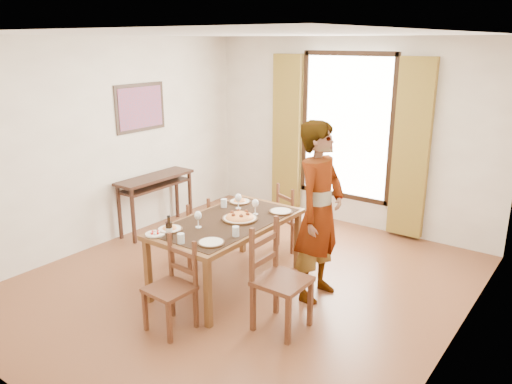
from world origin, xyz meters
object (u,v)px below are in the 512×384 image
Objects in this scene: dining_table at (227,227)px; man at (319,212)px; pasta_platter at (240,215)px; console_table at (155,184)px.

dining_table is 0.91× the size of man.
pasta_platter is at bearing 50.13° from dining_table.
man is 0.89m from pasta_platter.
console_table is 2.87m from man.
dining_table is 4.31× the size of pasta_platter.
pasta_platter is (2.00, -0.60, 0.12)m from console_table.
man is at bearing 17.03° from pasta_platter.
man is 4.74× the size of pasta_platter.
console_table reaches higher than dining_table.
console_table is 0.70× the size of dining_table.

